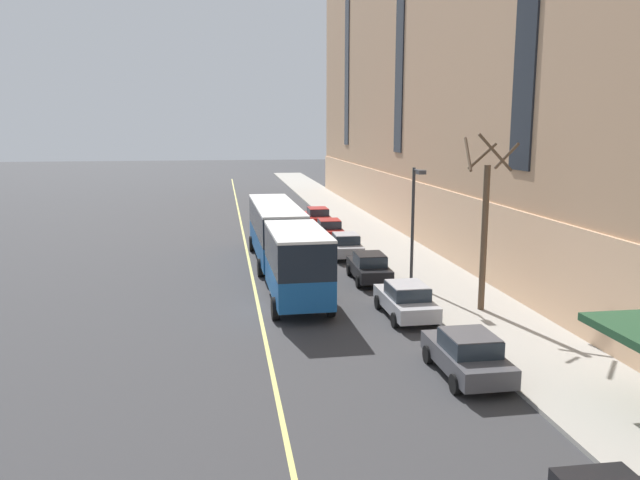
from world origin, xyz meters
The scene contains 12 objects.
ground_plane centered at (0.00, 0.00, 0.00)m, with size 260.00×260.00×0.00m, color #38383A.
sidewalk centered at (8.96, 3.00, 0.07)m, with size 4.79×160.00×0.15m, color #ADA89E.
city_bus centered at (0.76, 6.52, 2.12)m, with size 3.06×18.62×3.66m.
parked_car_black_1 centered at (5.30, 4.65, 0.78)m, with size 1.98×4.46×1.56m.
parked_car_red_3 centered at (5.42, 23.98, 0.78)m, with size 2.02×4.73×1.56m.
parked_car_silver_4 centered at (5.38, -1.95, 0.78)m, with size 1.99×4.47×1.56m.
parked_car_darkgray_5 centered at (5.50, -8.68, 0.78)m, with size 2.01×4.22×1.56m.
parked_car_silver_6 centered at (5.25, 11.01, 0.78)m, with size 2.01×4.31×1.56m.
parked_car_red_7 centered at (5.24, 17.24, 0.78)m, with size 2.03×4.38×1.56m.
street_tree_mid_block centered at (8.95, -1.79, 4.14)m, with size 2.13×1.92×7.87m.
street_lamp centered at (7.16, 2.76, 3.94)m, with size 0.36×1.48×6.09m.
lane_centerline centered at (-0.94, 3.00, 0.00)m, with size 0.16×140.00×0.01m, color #E0D66B.
Camera 1 is at (-2.44, -27.48, 8.29)m, focal length 35.00 mm.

